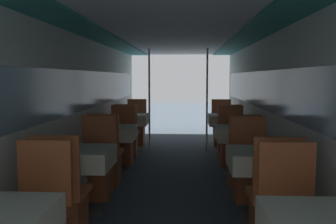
{
  "coord_description": "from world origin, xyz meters",
  "views": [
    {
      "loc": [
        0.18,
        -1.28,
        1.49
      ],
      "look_at": [
        -0.03,
        2.87,
        1.1
      ],
      "focal_mm": 40.0,
      "sensor_mm": 36.0,
      "label": 1
    }
  ],
  "objects_px": {
    "chair_left_near_1": "(63,209)",
    "chair_left_near_2": "(106,163)",
    "chair_left_near_3": "(127,141)",
    "chair_right_far_3": "(222,132)",
    "chair_right_near_2": "(242,164)",
    "chair_right_near_3": "(228,141)",
    "chair_left_far_3": "(136,131)",
    "dining_table_right_1": "(260,163)",
    "dining_table_right_3": "(225,121)",
    "chair_left_far_1": "(96,173)",
    "support_pole_left_3": "(149,100)",
    "chair_right_far_2": "(232,147)",
    "dining_table_left_1": "(82,161)",
    "chair_right_far_1": "(249,175)",
    "dining_table_right_2": "(237,136)",
    "dining_table_left_2": "(115,135)",
    "chair_left_far_2": "(122,146)",
    "chair_right_near_1": "(273,212)",
    "dining_table_left_3": "(132,121)",
    "support_pole_right_3": "(207,100)"
  },
  "relations": [
    {
      "from": "dining_table_left_1",
      "to": "chair_left_far_3",
      "type": "height_order",
      "value": "chair_left_far_3"
    },
    {
      "from": "dining_table_left_2",
      "to": "chair_right_near_1",
      "type": "distance_m",
      "value": 3.09
    },
    {
      "from": "chair_left_near_2",
      "to": "support_pole_right_3",
      "type": "bearing_deg",
      "value": 58.19
    },
    {
      "from": "support_pole_left_3",
      "to": "chair_right_near_3",
      "type": "relative_size",
      "value": 2.06
    },
    {
      "from": "chair_right_near_2",
      "to": "chair_right_far_2",
      "type": "relative_size",
      "value": 1.0
    },
    {
      "from": "dining_table_right_2",
      "to": "chair_right_far_3",
      "type": "relative_size",
      "value": 0.74
    },
    {
      "from": "dining_table_right_2",
      "to": "chair_right_near_3",
      "type": "xyz_separation_m",
      "value": [
        0.0,
        1.19,
        -0.3
      ]
    },
    {
      "from": "support_pole_right_3",
      "to": "chair_left_near_2",
      "type": "bearing_deg",
      "value": -121.81
    },
    {
      "from": "chair_right_near_2",
      "to": "chair_right_far_2",
      "type": "height_order",
      "value": "same"
    },
    {
      "from": "chair_left_far_2",
      "to": "dining_table_left_3",
      "type": "relative_size",
      "value": 1.36
    },
    {
      "from": "chair_right_far_1",
      "to": "support_pole_left_3",
      "type": "bearing_deg",
      "value": -63.27
    },
    {
      "from": "chair_left_near_3",
      "to": "chair_right_far_3",
      "type": "xyz_separation_m",
      "value": [
        1.87,
        1.25,
        0.0
      ]
    },
    {
      "from": "support_pole_right_3",
      "to": "chair_right_far_2",
      "type": "bearing_deg",
      "value": -73.27
    },
    {
      "from": "chair_right_near_1",
      "to": "chair_right_far_3",
      "type": "relative_size",
      "value": 1.0
    },
    {
      "from": "dining_table_left_2",
      "to": "chair_right_far_2",
      "type": "height_order",
      "value": "chair_right_far_2"
    },
    {
      "from": "chair_left_far_1",
      "to": "support_pole_left_3",
      "type": "relative_size",
      "value": 0.49
    },
    {
      "from": "chair_left_near_2",
      "to": "dining_table_right_2",
      "type": "distance_m",
      "value": 2.0
    },
    {
      "from": "chair_left_near_1",
      "to": "support_pole_right_3",
      "type": "bearing_deg",
      "value": 70.42
    },
    {
      "from": "dining_table_left_1",
      "to": "chair_right_far_1",
      "type": "height_order",
      "value": "chair_right_far_1"
    },
    {
      "from": "dining_table_right_1",
      "to": "dining_table_right_3",
      "type": "xyz_separation_m",
      "value": [
        0.0,
        3.63,
        0.0
      ]
    },
    {
      "from": "chair_left_far_3",
      "to": "chair_right_far_1",
      "type": "bearing_deg",
      "value": 117.27
    },
    {
      "from": "chair_right_far_1",
      "to": "chair_right_far_2",
      "type": "distance_m",
      "value": 1.82
    },
    {
      "from": "chair_right_far_2",
      "to": "chair_left_far_2",
      "type": "bearing_deg",
      "value": 0.0
    },
    {
      "from": "chair_left_near_1",
      "to": "chair_left_near_2",
      "type": "height_order",
      "value": "same"
    },
    {
      "from": "chair_left_near_1",
      "to": "chair_left_far_3",
      "type": "relative_size",
      "value": 1.0
    },
    {
      "from": "chair_left_near_1",
      "to": "dining_table_right_3",
      "type": "relative_size",
      "value": 1.36
    },
    {
      "from": "dining_table_right_3",
      "to": "chair_right_far_3",
      "type": "height_order",
      "value": "chair_right_far_3"
    },
    {
      "from": "dining_table_left_2",
      "to": "chair_right_far_1",
      "type": "relative_size",
      "value": 0.74
    },
    {
      "from": "chair_left_near_2",
      "to": "chair_right_far_3",
      "type": "height_order",
      "value": "same"
    },
    {
      "from": "dining_table_right_3",
      "to": "support_pole_right_3",
      "type": "distance_m",
      "value": 0.56
    },
    {
      "from": "chair_right_near_2",
      "to": "dining_table_right_2",
      "type": "bearing_deg",
      "value": 90.0
    },
    {
      "from": "dining_table_left_1",
      "to": "dining_table_right_2",
      "type": "height_order",
      "value": "same"
    },
    {
      "from": "chair_left_far_2",
      "to": "dining_table_right_2",
      "type": "xyz_separation_m",
      "value": [
        1.87,
        -0.63,
        0.3
      ]
    },
    {
      "from": "dining_table_left_1",
      "to": "chair_right_far_1",
      "type": "relative_size",
      "value": 0.74
    },
    {
      "from": "chair_left_near_3",
      "to": "support_pole_right_3",
      "type": "distance_m",
      "value": 1.79
    },
    {
      "from": "dining_table_right_3",
      "to": "chair_right_near_1",
      "type": "bearing_deg",
      "value": -90.0
    },
    {
      "from": "chair_right_near_2",
      "to": "chair_right_near_3",
      "type": "bearing_deg",
      "value": 90.0
    },
    {
      "from": "chair_right_near_3",
      "to": "chair_left_far_2",
      "type": "bearing_deg",
      "value": -163.2
    },
    {
      "from": "chair_left_near_1",
      "to": "dining_table_right_2",
      "type": "relative_size",
      "value": 1.36
    },
    {
      "from": "chair_right_far_2",
      "to": "chair_right_far_3",
      "type": "relative_size",
      "value": 1.0
    },
    {
      "from": "chair_left_far_3",
      "to": "dining_table_right_2",
      "type": "distance_m",
      "value": 3.09
    },
    {
      "from": "chair_left_far_1",
      "to": "chair_right_far_3",
      "type": "xyz_separation_m",
      "value": [
        1.87,
        3.63,
        0.0
      ]
    },
    {
      "from": "dining_table_right_1",
      "to": "chair_left_far_1",
      "type": "bearing_deg",
      "value": 161.53
    },
    {
      "from": "dining_table_right_2",
      "to": "chair_right_far_1",
      "type": "bearing_deg",
      "value": -90.0
    },
    {
      "from": "dining_table_left_1",
      "to": "chair_right_far_2",
      "type": "relative_size",
      "value": 0.74
    },
    {
      "from": "support_pole_left_3",
      "to": "dining_table_right_3",
      "type": "xyz_separation_m",
      "value": [
        1.51,
        0.0,
        -0.43
      ]
    },
    {
      "from": "dining_table_left_1",
      "to": "chair_left_near_2",
      "type": "distance_m",
      "value": 1.23
    },
    {
      "from": "chair_left_near_1",
      "to": "dining_table_right_3",
      "type": "height_order",
      "value": "chair_left_near_1"
    },
    {
      "from": "chair_left_far_2",
      "to": "dining_table_right_3",
      "type": "xyz_separation_m",
      "value": [
        1.87,
        1.19,
        0.3
      ]
    },
    {
      "from": "dining_table_left_3",
      "to": "chair_left_near_3",
      "type": "relative_size",
      "value": 0.74
    }
  ]
}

